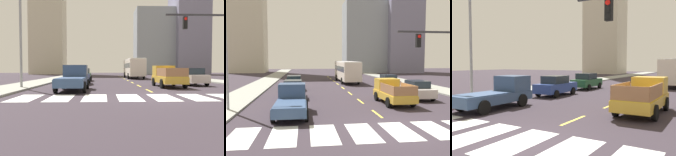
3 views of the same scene
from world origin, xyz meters
TOP-DOWN VIEW (x-y plane):
  - ground_plane at (0.00, 0.00)m, footprint 160.00×160.00m
  - sidewalk_left at (-11.04, 18.00)m, footprint 3.42×110.00m
  - crosswalk_stripe_3 at (-1.96, 0.00)m, footprint 1.35×3.33m
  - crosswalk_stripe_4 at (0.00, 0.00)m, footprint 1.35×3.33m
  - crosswalk_stripe_5 at (1.96, 0.00)m, footprint 1.35×3.33m
  - lane_dash_0 at (0.00, 4.00)m, footprint 0.16×2.40m
  - lane_dash_1 at (0.00, 9.00)m, footprint 0.16×2.40m
  - lane_dash_2 at (0.00, 14.00)m, footprint 0.16×2.40m
  - lane_dash_3 at (0.00, 19.00)m, footprint 0.16×2.40m
  - lane_dash_4 at (0.00, 24.00)m, footprint 0.16×2.40m
  - lane_dash_5 at (0.00, 29.00)m, footprint 0.16×2.40m
  - lane_dash_6 at (0.00, 34.00)m, footprint 0.16×2.40m
  - lane_dash_7 at (0.00, 39.00)m, footprint 0.16×2.40m
  - pickup_stakebed at (2.45, 7.91)m, footprint 2.18×5.20m
  - pickup_dark at (-5.72, 4.65)m, footprint 2.18×5.20m
  - sedan_near_left at (-6.10, 17.89)m, footprint 2.02×4.40m
  - sedan_far at (-5.92, 11.46)m, footprint 2.02×4.40m
  - streetlight_left at (-10.09, 6.14)m, footprint 2.20×0.28m

SIDE VIEW (x-z plane):
  - ground_plane at x=0.00m, z-range 0.00..0.00m
  - lane_dash_0 at x=0.00m, z-range 0.00..0.01m
  - lane_dash_1 at x=0.00m, z-range 0.00..0.01m
  - lane_dash_2 at x=0.00m, z-range 0.00..0.01m
  - lane_dash_3 at x=0.00m, z-range 0.00..0.01m
  - lane_dash_4 at x=0.00m, z-range 0.00..0.01m
  - lane_dash_5 at x=0.00m, z-range 0.00..0.01m
  - lane_dash_6 at x=0.00m, z-range 0.00..0.01m
  - lane_dash_7 at x=0.00m, z-range 0.00..0.01m
  - crosswalk_stripe_3 at x=-1.96m, z-range 0.00..0.01m
  - crosswalk_stripe_4 at x=0.00m, z-range 0.00..0.01m
  - crosswalk_stripe_5 at x=1.96m, z-range 0.00..0.01m
  - sidewalk_left at x=-11.04m, z-range 0.00..0.15m
  - sedan_near_left at x=-6.10m, z-range 0.00..1.72m
  - sedan_far at x=-5.92m, z-range 0.00..1.72m
  - pickup_dark at x=-5.72m, z-range -0.06..1.90m
  - pickup_stakebed at x=2.45m, z-range -0.04..1.92m
  - streetlight_left at x=-10.09m, z-range 0.47..9.47m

